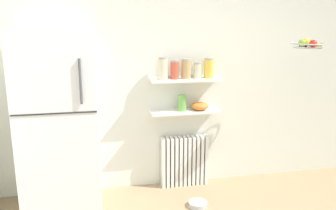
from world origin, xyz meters
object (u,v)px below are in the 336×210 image
refrigerator (60,123)px  shelf_bowl (200,106)px  storage_jar_4 (209,68)px  vase (182,103)px  hanging_fruit_basket (308,44)px  storage_jar_0 (163,68)px  storage_jar_3 (197,70)px  storage_jar_2 (186,69)px  storage_jar_1 (175,70)px  radiator (184,161)px  pet_food_bowl (198,204)px

refrigerator → shelf_bowl: refrigerator is taller
storage_jar_4 → vase: size_ratio=1.24×
hanging_fruit_basket → storage_jar_0: bearing=165.9°
storage_jar_0 → vase: (0.21, 0.00, -0.39)m
vase → shelf_bowl: vase is taller
storage_jar_3 → storage_jar_2: bearing=-180.0°
storage_jar_1 → hanging_fruit_basket: bearing=-15.4°
storage_jar_0 → storage_jar_1: size_ratio=1.17×
vase → hanging_fruit_basket: (1.24, -0.36, 0.65)m
refrigerator → radiator: refrigerator is taller
radiator → storage_jar_1: (-0.13, -0.03, 1.07)m
radiator → pet_food_bowl: radiator is taller
storage_jar_0 → storage_jar_4: (0.51, 0.00, -0.01)m
radiator → storage_jar_0: size_ratio=2.46×
storage_jar_0 → storage_jar_1: (0.13, 0.00, -0.02)m
storage_jar_0 → storage_jar_2: bearing=-0.0°
storage_jar_0 → storage_jar_1: 0.13m
refrigerator → vase: 1.31m
pet_food_bowl → hanging_fruit_basket: size_ratio=0.57×
storage_jar_1 → storage_jar_4: 0.38m
storage_jar_4 → shelf_bowl: size_ratio=1.11×
refrigerator → storage_jar_1: bearing=10.3°
pet_food_bowl → refrigerator: bearing=168.7°
shelf_bowl → vase: bearing=180.0°
hanging_fruit_basket → radiator: bearing=161.8°
storage_jar_1 → storage_jar_4: bearing=0.0°
refrigerator → shelf_bowl: bearing=8.3°
storage_jar_3 → radiator: bearing=166.7°
storage_jar_1 → hanging_fruit_basket: 1.40m
storage_jar_3 → storage_jar_4: bearing=-0.0°
radiator → storage_jar_4: size_ratio=2.67×
storage_jar_3 → storage_jar_0: bearing=-180.0°
shelf_bowl → storage_jar_3: bearing=180.0°
vase → storage_jar_3: bearing=0.0°
storage_jar_1 → storage_jar_3: 0.25m
refrigerator → storage_jar_2: size_ratio=8.36×
refrigerator → hanging_fruit_basket: 2.63m
storage_jar_0 → radiator: bearing=6.7°
storage_jar_4 → vase: 0.48m
radiator → hanging_fruit_basket: hanging_fruit_basket is taller
storage_jar_2 → storage_jar_3: storage_jar_2 is taller
pet_food_bowl → hanging_fruit_basket: bearing=5.9°
storage_jar_4 → vase: storage_jar_4 is taller
shelf_bowl → pet_food_bowl: size_ratio=1.02×
storage_jar_2 → pet_food_bowl: size_ratio=1.12×
storage_jar_0 → pet_food_bowl: (0.28, -0.49, -1.36)m
storage_jar_1 → storage_jar_4: size_ratio=0.93×
radiator → storage_jar_1: storage_jar_1 is taller
storage_jar_2 → storage_jar_3: size_ratio=1.23×
storage_jar_1 → pet_food_bowl: 1.43m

